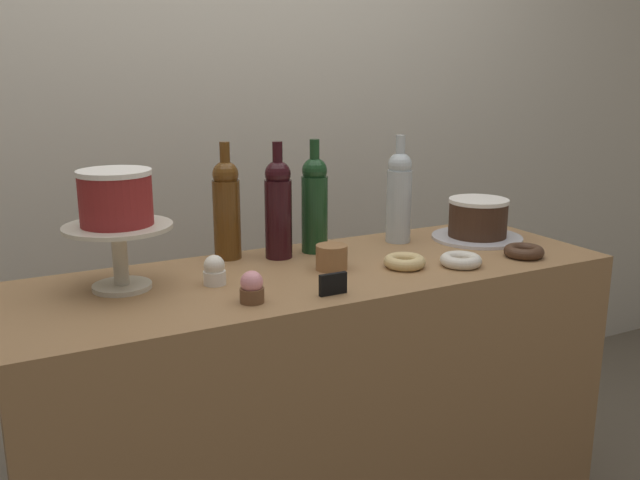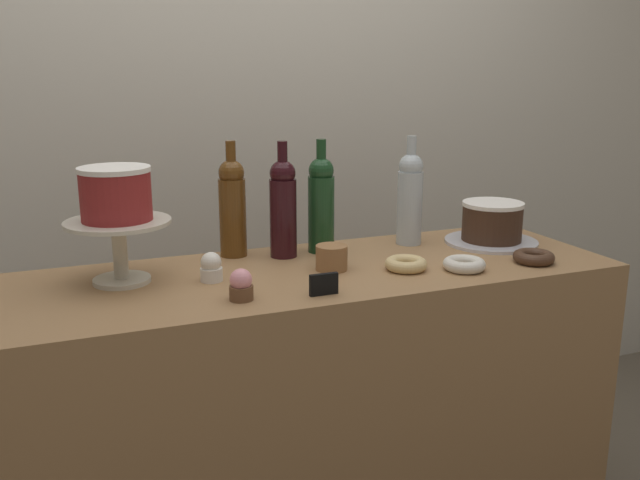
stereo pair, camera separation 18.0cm
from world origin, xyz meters
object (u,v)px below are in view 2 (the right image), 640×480
at_px(cookie_stack, 332,258).
at_px(white_layer_cake, 116,194).
at_px(cupcake_strawberry, 241,285).
at_px(wine_bottle_amber, 232,206).
at_px(donut_sugar, 464,264).
at_px(chocolate_round_cake, 492,221).
at_px(wine_bottle_clear, 410,197).
at_px(cupcake_vanilla, 211,268).
at_px(donut_glazed, 406,264).
at_px(wine_bottle_green, 321,203).
at_px(wine_bottle_dark_red, 283,206).
at_px(cake_stand_pedestal, 119,240).
at_px(donut_chocolate, 534,257).
at_px(price_sign_chalkboard, 324,284).

bearing_deg(cookie_stack, white_layer_cake, 170.29).
bearing_deg(cupcake_strawberry, wine_bottle_amber, 77.83).
relative_size(white_layer_cake, donut_sugar, 1.54).
bearing_deg(chocolate_round_cake, wine_bottle_amber, 168.71).
relative_size(wine_bottle_clear, cupcake_vanilla, 4.38).
distance_m(wine_bottle_amber, cupcake_vanilla, 0.26).
distance_m(chocolate_round_cake, donut_glazed, 0.41).
xyz_separation_m(wine_bottle_green, donut_glazed, (0.14, -0.26, -0.13)).
bearing_deg(wine_bottle_amber, chocolate_round_cake, -11.29).
height_order(chocolate_round_cake, cupcake_strawberry, chocolate_round_cake).
bearing_deg(cookie_stack, wine_bottle_amber, 131.25).
bearing_deg(cupcake_vanilla, donut_glazed, -10.69).
bearing_deg(wine_bottle_clear, wine_bottle_dark_red, 179.57).
distance_m(white_layer_cake, wine_bottle_clear, 0.86).
bearing_deg(donut_sugar, cake_stand_pedestal, 165.27).
bearing_deg(white_layer_cake, wine_bottle_green, 9.16).
distance_m(wine_bottle_green, donut_glazed, 0.32).
height_order(wine_bottle_amber, cupcake_vanilla, wine_bottle_amber).
xyz_separation_m(cake_stand_pedestal, donut_chocolate, (1.07, -0.23, -0.09)).
bearing_deg(donut_sugar, wine_bottle_green, 131.61).
height_order(chocolate_round_cake, price_sign_chalkboard, chocolate_round_cake).
distance_m(cake_stand_pedestal, white_layer_cake, 0.12).
relative_size(white_layer_cake, chocolate_round_cake, 0.95).
relative_size(cupcake_strawberry, donut_glazed, 0.66).
bearing_deg(wine_bottle_dark_red, wine_bottle_clear, -0.43).
height_order(cookie_stack, price_sign_chalkboard, cookie_stack).
distance_m(white_layer_cake, chocolate_round_cake, 1.10).
bearing_deg(white_layer_cake, cupcake_strawberry, -44.56).
xyz_separation_m(donut_sugar, price_sign_chalkboard, (-0.42, -0.05, 0.01)).
xyz_separation_m(chocolate_round_cake, price_sign_chalkboard, (-0.66, -0.27, -0.04)).
relative_size(cupcake_vanilla, cupcake_strawberry, 1.00).
height_order(cupcake_vanilla, donut_chocolate, cupcake_vanilla).
bearing_deg(donut_glazed, wine_bottle_green, 118.37).
bearing_deg(cookie_stack, chocolate_round_cake, 8.17).
relative_size(wine_bottle_amber, wine_bottle_clear, 1.00).
bearing_deg(donut_glazed, wine_bottle_clear, 59.74).
xyz_separation_m(white_layer_cake, donut_glazed, (0.71, -0.16, -0.21)).
xyz_separation_m(wine_bottle_clear, cupcake_vanilla, (-0.64, -0.15, -0.11)).
xyz_separation_m(wine_bottle_green, price_sign_chalkboard, (-0.14, -0.37, -0.12)).
xyz_separation_m(wine_bottle_clear, donut_sugar, (-0.00, -0.30, -0.13)).
bearing_deg(cupcake_strawberry, chocolate_round_cake, 15.07).
bearing_deg(cake_stand_pedestal, white_layer_cake, 165.96).
height_order(cupcake_strawberry, donut_sugar, cupcake_strawberry).
relative_size(wine_bottle_amber, donut_glazed, 2.91).
relative_size(chocolate_round_cake, cookie_stack, 2.17).
bearing_deg(price_sign_chalkboard, donut_glazed, 21.59).
relative_size(donut_glazed, price_sign_chalkboard, 1.60).
bearing_deg(wine_bottle_amber, cake_stand_pedestal, -156.20).
bearing_deg(wine_bottle_green, chocolate_round_cake, -11.17).
bearing_deg(chocolate_round_cake, cookie_stack, -171.83).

